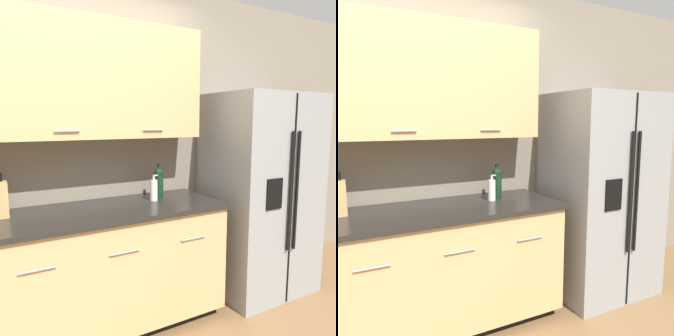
{
  "view_description": "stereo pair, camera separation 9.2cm",
  "coord_description": "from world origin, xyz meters",
  "views": [
    {
      "loc": [
        -0.37,
        -1.15,
        1.51
      ],
      "look_at": [
        0.82,
        1.01,
        1.16
      ],
      "focal_mm": 35.0,
      "sensor_mm": 36.0,
      "label": 1
    },
    {
      "loc": [
        -0.29,
        -1.2,
        1.51
      ],
      "look_at": [
        0.82,
        1.01,
        1.16
      ],
      "focal_mm": 35.0,
      "sensor_mm": 36.0,
      "label": 2
    }
  ],
  "objects": [
    {
      "name": "wall_back",
      "position": [
        0.02,
        1.3,
        1.44
      ],
      "size": [
        10.0,
        0.39,
        2.6
      ],
      "color": "gray",
      "rests_on": "ground_plane"
    },
    {
      "name": "counter_unit",
      "position": [
        0.08,
        1.01,
        0.46
      ],
      "size": [
        2.18,
        0.64,
        0.91
      ],
      "color": "black",
      "rests_on": "ground_plane"
    },
    {
      "name": "refrigerator",
      "position": [
        1.73,
        0.96,
        0.87
      ],
      "size": [
        0.89,
        0.74,
        1.75
      ],
      "color": "gray",
      "rests_on": "ground_plane"
    },
    {
      "name": "wine_bottle",
      "position": [
        0.79,
        1.11,
        1.04
      ],
      "size": [
        0.08,
        0.08,
        0.27
      ],
      "color": "black",
      "rests_on": "counter_unit"
    },
    {
      "name": "soap_dispenser",
      "position": [
        0.72,
        1.05,
        0.99
      ],
      "size": [
        0.06,
        0.06,
        0.2
      ],
      "color": "silver",
      "rests_on": "counter_unit"
    }
  ]
}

